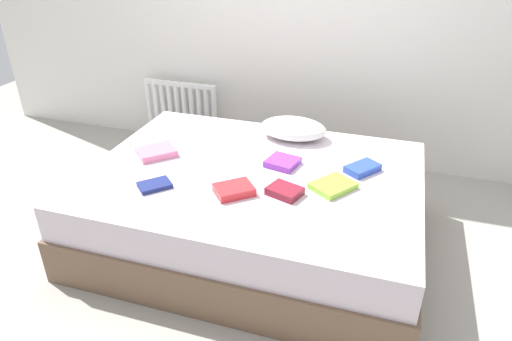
% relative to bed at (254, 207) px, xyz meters
% --- Properties ---
extents(ground_plane, '(8.00, 8.00, 0.00)m').
position_rel_bed_xyz_m(ground_plane, '(0.00, 0.00, -0.25)').
color(ground_plane, '#9E998E').
extents(bed, '(2.00, 1.50, 0.50)m').
position_rel_bed_xyz_m(bed, '(0.00, 0.00, 0.00)').
color(bed, brown).
rests_on(bed, ground).
extents(radiator, '(0.69, 0.04, 0.49)m').
position_rel_bed_xyz_m(radiator, '(-1.08, 1.20, 0.09)').
color(radiator, white).
rests_on(radiator, ground).
extents(pillow, '(0.46, 0.30, 0.14)m').
position_rel_bed_xyz_m(pillow, '(0.11, 0.55, 0.32)').
color(pillow, white).
rests_on(pillow, bed).
extents(textbook_purple, '(0.21, 0.21, 0.04)m').
position_rel_bed_xyz_m(textbook_purple, '(0.15, 0.13, 0.27)').
color(textbook_purple, purple).
rests_on(textbook_purple, bed).
extents(textbook_navy, '(0.21, 0.21, 0.03)m').
position_rel_bed_xyz_m(textbook_navy, '(-0.47, -0.35, 0.27)').
color(textbook_navy, navy).
rests_on(textbook_navy, bed).
extents(textbook_blue, '(0.22, 0.24, 0.04)m').
position_rel_bed_xyz_m(textbook_blue, '(0.62, 0.20, 0.27)').
color(textbook_blue, '#2847B7').
rests_on(textbook_blue, bed).
extents(textbook_pink, '(0.29, 0.30, 0.04)m').
position_rel_bed_xyz_m(textbook_pink, '(-0.66, 0.02, 0.27)').
color(textbook_pink, pink).
rests_on(textbook_pink, bed).
extents(textbook_red, '(0.26, 0.25, 0.05)m').
position_rel_bed_xyz_m(textbook_red, '(-0.02, -0.27, 0.28)').
color(textbook_red, red).
rests_on(textbook_red, bed).
extents(textbook_lime, '(0.28, 0.29, 0.03)m').
position_rel_bed_xyz_m(textbook_lime, '(0.49, -0.05, 0.27)').
color(textbook_lime, '#8CC638').
rests_on(textbook_lime, bed).
extents(textbook_maroon, '(0.21, 0.19, 0.04)m').
position_rel_bed_xyz_m(textbook_maroon, '(0.24, -0.20, 0.27)').
color(textbook_maroon, maroon).
rests_on(textbook_maroon, bed).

